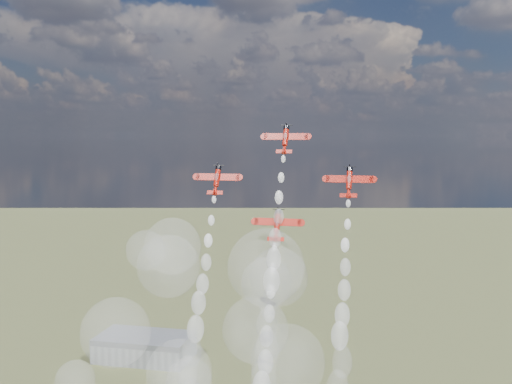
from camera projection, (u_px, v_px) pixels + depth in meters
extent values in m
cube|color=gray|center=(145.00, 350.00, 323.45)|extent=(50.00, 28.00, 10.00)
cube|color=#595B60|center=(145.00, 338.00, 322.84)|extent=(50.00, 28.00, 3.00)
cylinder|color=red|center=(286.00, 137.00, 141.52)|extent=(1.21, 3.19, 4.54)
cylinder|color=black|center=(286.00, 128.00, 142.44)|extent=(1.39, 1.63, 1.42)
cube|color=red|center=(286.00, 137.00, 141.89)|extent=(10.57, 0.99, 1.62)
cube|color=white|center=(274.00, 137.00, 142.61)|extent=(4.16, 0.25, 0.43)
cube|color=white|center=(298.00, 137.00, 141.36)|extent=(4.16, 0.25, 0.43)
cube|color=red|center=(284.00, 151.00, 139.94)|extent=(3.81, 0.54, 0.89)
cube|color=red|center=(284.00, 151.00, 139.29)|extent=(0.12, 1.83, 1.69)
ellipsoid|color=silver|center=(285.00, 136.00, 141.06)|extent=(0.95, 1.76, 2.29)
cone|color=red|center=(284.00, 149.00, 140.28)|extent=(1.21, 2.13, 2.56)
cylinder|color=red|center=(217.00, 177.00, 140.84)|extent=(1.21, 3.19, 4.54)
cylinder|color=black|center=(218.00, 168.00, 141.75)|extent=(1.39, 1.63, 1.42)
cube|color=red|center=(218.00, 177.00, 141.21)|extent=(10.57, 0.99, 1.62)
cube|color=white|center=(206.00, 177.00, 141.92)|extent=(4.16, 0.25, 0.43)
cube|color=white|center=(229.00, 177.00, 140.68)|extent=(4.16, 0.25, 0.43)
cube|color=red|center=(215.00, 193.00, 139.26)|extent=(3.81, 0.54, 0.89)
cube|color=red|center=(214.00, 192.00, 138.60)|extent=(0.12, 1.83, 1.69)
ellipsoid|color=silver|center=(217.00, 177.00, 140.37)|extent=(0.95, 1.76, 2.29)
cone|color=red|center=(215.00, 190.00, 139.59)|extent=(1.21, 2.13, 2.56)
cylinder|color=red|center=(349.00, 180.00, 134.10)|extent=(1.21, 3.19, 4.54)
cylinder|color=black|center=(350.00, 170.00, 135.02)|extent=(1.39, 1.63, 1.42)
cube|color=red|center=(349.00, 179.00, 134.47)|extent=(10.57, 0.99, 1.62)
cube|color=white|center=(337.00, 179.00, 135.19)|extent=(4.16, 0.25, 0.43)
cube|color=white|center=(362.00, 179.00, 133.94)|extent=(4.16, 0.25, 0.43)
cube|color=red|center=(348.00, 195.00, 132.52)|extent=(3.81, 0.54, 0.89)
cube|color=red|center=(348.00, 195.00, 131.87)|extent=(0.12, 1.83, 1.69)
ellipsoid|color=silver|center=(349.00, 179.00, 133.64)|extent=(0.95, 1.76, 2.29)
cone|color=red|center=(349.00, 193.00, 132.86)|extent=(1.21, 2.13, 2.56)
cylinder|color=red|center=(277.00, 223.00, 133.42)|extent=(1.21, 3.19, 4.54)
cylinder|color=black|center=(278.00, 212.00, 134.33)|extent=(1.39, 1.63, 1.42)
cube|color=red|center=(278.00, 222.00, 133.79)|extent=(10.57, 0.99, 1.62)
cube|color=white|center=(265.00, 222.00, 134.50)|extent=(4.16, 0.25, 0.43)
cube|color=white|center=(290.00, 223.00, 133.26)|extent=(4.16, 0.25, 0.43)
cube|color=red|center=(276.00, 239.00, 131.84)|extent=(3.81, 0.54, 0.89)
cube|color=red|center=(275.00, 239.00, 131.18)|extent=(0.12, 1.83, 1.69)
ellipsoid|color=silver|center=(277.00, 222.00, 132.95)|extent=(0.95, 1.76, 2.29)
cone|color=red|center=(276.00, 236.00, 132.17)|extent=(1.21, 2.13, 2.56)
sphere|color=white|center=(283.00, 159.00, 139.48)|extent=(1.03, 1.03, 1.03)
sphere|color=white|center=(281.00, 178.00, 137.74)|extent=(1.44, 1.44, 1.44)
sphere|color=white|center=(279.00, 197.00, 135.75)|extent=(1.86, 1.86, 1.86)
sphere|color=white|center=(279.00, 217.00, 133.80)|extent=(2.28, 2.28, 2.28)
sphere|color=white|center=(275.00, 238.00, 132.11)|extent=(2.70, 2.70, 2.70)
sphere|color=white|center=(274.00, 259.00, 130.33)|extent=(3.12, 3.12, 3.12)
sphere|color=white|center=(272.00, 281.00, 127.99)|extent=(3.53, 3.53, 3.53)
sphere|color=white|center=(269.00, 305.00, 126.57)|extent=(3.95, 3.95, 3.95)
sphere|color=white|center=(267.00, 326.00, 124.28)|extent=(4.37, 4.37, 4.37)
sphere|color=white|center=(267.00, 351.00, 122.37)|extent=(4.79, 4.79, 4.79)
sphere|color=white|center=(264.00, 378.00, 121.15)|extent=(5.21, 5.21, 5.21)
sphere|color=white|center=(214.00, 199.00, 138.62)|extent=(1.03, 1.03, 1.03)
sphere|color=white|center=(211.00, 220.00, 136.84)|extent=(1.44, 1.44, 1.44)
sphere|color=white|center=(208.00, 241.00, 134.91)|extent=(1.86, 1.86, 1.86)
sphere|color=white|center=(206.00, 262.00, 132.87)|extent=(2.28, 2.28, 2.28)
sphere|color=white|center=(203.00, 284.00, 131.06)|extent=(2.70, 2.70, 2.70)
sphere|color=white|center=(199.00, 303.00, 129.72)|extent=(3.12, 3.12, 3.12)
sphere|color=white|center=(196.00, 329.00, 127.48)|extent=(3.53, 3.53, 3.53)
sphere|color=white|center=(192.00, 352.00, 125.54)|extent=(3.95, 3.95, 3.95)
sphere|color=white|center=(187.00, 373.00, 123.85)|extent=(4.37, 4.37, 4.37)
sphere|color=white|center=(348.00, 203.00, 131.86)|extent=(1.03, 1.03, 1.03)
sphere|color=white|center=(348.00, 224.00, 129.96)|extent=(1.44, 1.44, 1.44)
sphere|color=white|center=(345.00, 245.00, 128.48)|extent=(1.86, 1.86, 1.86)
sphere|color=white|center=(345.00, 267.00, 126.34)|extent=(2.28, 2.28, 2.28)
sphere|color=white|center=(344.00, 290.00, 124.91)|extent=(2.70, 2.70, 2.70)
sphere|color=white|center=(342.00, 315.00, 122.59)|extent=(3.12, 3.12, 3.12)
sphere|color=white|center=(340.00, 336.00, 120.95)|extent=(3.53, 3.53, 3.53)
sphere|color=white|center=(342.00, 362.00, 118.73)|extent=(3.95, 3.95, 3.95)
sphere|color=white|center=(275.00, 247.00, 131.34)|extent=(1.03, 1.03, 1.03)
sphere|color=white|center=(273.00, 269.00, 129.58)|extent=(1.44, 1.44, 1.44)
sphere|color=white|center=(271.00, 291.00, 127.40)|extent=(1.86, 1.86, 1.86)
sphere|color=white|center=(269.00, 314.00, 125.91)|extent=(2.28, 2.28, 2.28)
sphere|color=white|center=(267.00, 336.00, 124.21)|extent=(2.70, 2.70, 2.70)
sphere|color=white|center=(265.00, 362.00, 121.72)|extent=(3.12, 3.12, 3.12)
sphere|color=white|center=(267.00, 283.00, 145.55)|extent=(12.49, 12.49, 12.49)
sphere|color=white|center=(179.00, 372.00, 140.75)|extent=(15.57, 15.57, 15.57)
sphere|color=white|center=(173.00, 246.00, 140.39)|extent=(13.43, 13.43, 13.43)
sphere|color=white|center=(75.00, 380.00, 151.87)|extent=(10.01, 10.01, 10.01)
sphere|color=white|center=(146.00, 250.00, 156.52)|extent=(10.54, 10.54, 10.54)
sphere|color=white|center=(288.00, 362.00, 149.00)|extent=(18.71, 18.71, 18.71)
sphere|color=white|center=(279.00, 277.00, 142.09)|extent=(14.01, 14.01, 14.01)
sphere|color=white|center=(168.00, 266.00, 159.10)|extent=(16.78, 16.78, 16.78)
sphere|color=white|center=(255.00, 330.00, 138.36)|extent=(15.37, 15.37, 15.37)
sphere|color=white|center=(266.00, 267.00, 142.54)|extent=(18.48, 18.48, 18.48)
sphere|color=white|center=(189.00, 380.00, 152.65)|extent=(11.73, 11.73, 11.73)
sphere|color=white|center=(116.00, 332.00, 145.66)|extent=(17.08, 17.08, 17.08)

